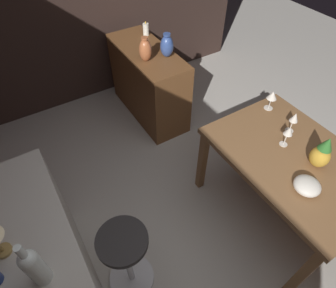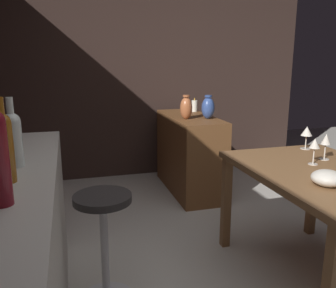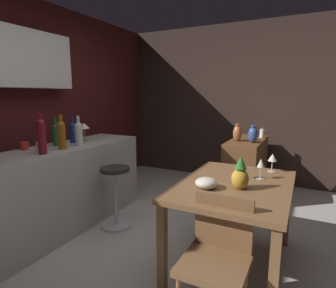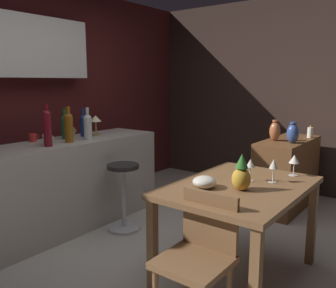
{
  "view_description": "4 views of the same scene",
  "coord_description": "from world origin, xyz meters",
  "px_view_note": "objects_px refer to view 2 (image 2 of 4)",
  "views": [
    {
      "loc": [
        -0.62,
        1.0,
        2.29
      ],
      "look_at": [
        0.52,
        0.3,
        0.85
      ],
      "focal_mm": 30.32,
      "sensor_mm": 36.0,
      "label": 1
    },
    {
      "loc": [
        -1.7,
        1.0,
        1.4
      ],
      "look_at": [
        0.48,
        0.39,
        0.86
      ],
      "focal_mm": 38.05,
      "sensor_mm": 36.0,
      "label": 2
    },
    {
      "loc": [
        -2.13,
        -0.96,
        1.46
      ],
      "look_at": [
        0.68,
        0.47,
        0.88
      ],
      "focal_mm": 29.14,
      "sensor_mm": 36.0,
      "label": 3
    },
    {
      "loc": [
        -2.3,
        -1.58,
        1.49
      ],
      "look_at": [
        0.51,
        0.57,
        0.86
      ],
      "focal_mm": 37.88,
      "sensor_mm": 36.0,
      "label": 4
    }
  ],
  "objects_px": {
    "fruit_bowl": "(328,178)",
    "dining_table": "(324,185)",
    "wine_bottle_clear": "(13,137)",
    "wine_bottle_amber": "(3,144)",
    "vase_copper": "(186,108)",
    "wine_glass_right": "(326,140)",
    "pillar_candle_tall": "(194,106)",
    "vase_ceramic_blue": "(208,108)",
    "bar_stool": "(105,248)",
    "wine_glass_center": "(315,144)",
    "wine_glass_left": "(307,132)",
    "sideboard_cabinet": "(189,154)"
  },
  "relations": [
    {
      "from": "bar_stool",
      "to": "wine_glass_center",
      "type": "bearing_deg",
      "value": -89.46
    },
    {
      "from": "wine_glass_left",
      "to": "wine_glass_center",
      "type": "xyz_separation_m",
      "value": [
        -0.36,
        0.21,
        0.0
      ]
    },
    {
      "from": "wine_glass_right",
      "to": "sideboard_cabinet",
      "type": "bearing_deg",
      "value": 14.86
    },
    {
      "from": "sideboard_cabinet",
      "to": "pillar_candle_tall",
      "type": "bearing_deg",
      "value": -27.96
    },
    {
      "from": "dining_table",
      "to": "vase_ceramic_blue",
      "type": "height_order",
      "value": "vase_ceramic_blue"
    },
    {
      "from": "bar_stool",
      "to": "vase_ceramic_blue",
      "type": "distance_m",
      "value": 1.95
    },
    {
      "from": "wine_glass_center",
      "to": "fruit_bowl",
      "type": "height_order",
      "value": "wine_glass_center"
    },
    {
      "from": "wine_glass_right",
      "to": "wine_bottle_clear",
      "type": "relative_size",
      "value": 0.54
    },
    {
      "from": "wine_glass_right",
      "to": "wine_glass_center",
      "type": "bearing_deg",
      "value": 117.98
    },
    {
      "from": "wine_glass_center",
      "to": "wine_bottle_amber",
      "type": "xyz_separation_m",
      "value": [
        -0.33,
        1.76,
        0.19
      ]
    },
    {
      "from": "wine_glass_left",
      "to": "wine_glass_right",
      "type": "height_order",
      "value": "wine_glass_right"
    },
    {
      "from": "vase_copper",
      "to": "wine_glass_left",
      "type": "bearing_deg",
      "value": -152.1
    },
    {
      "from": "wine_glass_center",
      "to": "vase_ceramic_blue",
      "type": "relative_size",
      "value": 0.73
    },
    {
      "from": "vase_ceramic_blue",
      "to": "wine_glass_left",
      "type": "bearing_deg",
      "value": -160.95
    },
    {
      "from": "wine_glass_left",
      "to": "wine_bottle_clear",
      "type": "bearing_deg",
      "value": 103.24
    },
    {
      "from": "wine_glass_left",
      "to": "wine_bottle_amber",
      "type": "height_order",
      "value": "wine_bottle_amber"
    },
    {
      "from": "sideboard_cabinet",
      "to": "wine_glass_right",
      "type": "xyz_separation_m",
      "value": [
        -1.56,
        -0.41,
        0.46
      ]
    },
    {
      "from": "fruit_bowl",
      "to": "vase_copper",
      "type": "distance_m",
      "value": 1.83
    },
    {
      "from": "vase_ceramic_blue",
      "to": "bar_stool",
      "type": "bearing_deg",
      "value": 140.31
    },
    {
      "from": "sideboard_cabinet",
      "to": "wine_glass_center",
      "type": "height_order",
      "value": "wine_glass_center"
    },
    {
      "from": "wine_bottle_clear",
      "to": "wine_bottle_amber",
      "type": "distance_m",
      "value": 0.23
    },
    {
      "from": "fruit_bowl",
      "to": "dining_table",
      "type": "bearing_deg",
      "value": -37.6
    },
    {
      "from": "dining_table",
      "to": "wine_glass_left",
      "type": "height_order",
      "value": "wine_glass_left"
    },
    {
      "from": "wine_bottle_clear",
      "to": "vase_copper",
      "type": "bearing_deg",
      "value": -41.53
    },
    {
      "from": "wine_glass_right",
      "to": "wine_bottle_amber",
      "type": "xyz_separation_m",
      "value": [
        -0.41,
        1.91,
        0.19
      ]
    },
    {
      "from": "wine_glass_right",
      "to": "wine_glass_center",
      "type": "height_order",
      "value": "wine_glass_right"
    },
    {
      "from": "vase_ceramic_blue",
      "to": "wine_bottle_amber",
      "type": "bearing_deg",
      "value": 137.45
    },
    {
      "from": "sideboard_cabinet",
      "to": "vase_ceramic_blue",
      "type": "bearing_deg",
      "value": -153.07
    },
    {
      "from": "wine_glass_center",
      "to": "wine_bottle_amber",
      "type": "relative_size",
      "value": 0.49
    },
    {
      "from": "dining_table",
      "to": "pillar_candle_tall",
      "type": "bearing_deg",
      "value": 2.66
    },
    {
      "from": "wine_bottle_clear",
      "to": "sideboard_cabinet",
      "type": "bearing_deg",
      "value": -40.51
    },
    {
      "from": "wine_bottle_clear",
      "to": "vase_copper",
      "type": "xyz_separation_m",
      "value": [
        1.56,
        -1.38,
        -0.11
      ]
    },
    {
      "from": "pillar_candle_tall",
      "to": "wine_bottle_amber",
      "type": "bearing_deg",
      "value": 143.9
    },
    {
      "from": "sideboard_cabinet",
      "to": "vase_ceramic_blue",
      "type": "xyz_separation_m",
      "value": [
        -0.22,
        -0.11,
        0.52
      ]
    },
    {
      "from": "dining_table",
      "to": "sideboard_cabinet",
      "type": "xyz_separation_m",
      "value": [
        1.78,
        0.25,
        -0.24
      ]
    },
    {
      "from": "wine_bottle_clear",
      "to": "vase_ceramic_blue",
      "type": "bearing_deg",
      "value": -46.45
    },
    {
      "from": "wine_bottle_amber",
      "to": "vase_copper",
      "type": "xyz_separation_m",
      "value": [
        1.79,
        -1.39,
        -0.13
      ]
    },
    {
      "from": "fruit_bowl",
      "to": "wine_bottle_clear",
      "type": "xyz_separation_m",
      "value": [
        0.26,
        1.56,
        0.26
      ]
    },
    {
      "from": "fruit_bowl",
      "to": "wine_bottle_amber",
      "type": "relative_size",
      "value": 0.49
    },
    {
      "from": "wine_glass_left",
      "to": "wine_glass_center",
      "type": "relative_size",
      "value": 1.0
    },
    {
      "from": "wine_glass_left",
      "to": "wine_bottle_clear",
      "type": "xyz_separation_m",
      "value": [
        -0.46,
        1.96,
        0.17
      ]
    },
    {
      "from": "wine_bottle_clear",
      "to": "vase_ceramic_blue",
      "type": "height_order",
      "value": "wine_bottle_clear"
    },
    {
      "from": "pillar_candle_tall",
      "to": "sideboard_cabinet",
      "type": "bearing_deg",
      "value": 152.04
    },
    {
      "from": "wine_glass_right",
      "to": "pillar_candle_tall",
      "type": "distance_m",
      "value": 1.87
    },
    {
      "from": "dining_table",
      "to": "wine_glass_center",
      "type": "distance_m",
      "value": 0.26
    },
    {
      "from": "wine_bottle_clear",
      "to": "bar_stool",
      "type": "bearing_deg",
      "value": -78.32
    },
    {
      "from": "bar_stool",
      "to": "pillar_candle_tall",
      "type": "height_order",
      "value": "pillar_candle_tall"
    },
    {
      "from": "vase_copper",
      "to": "vase_ceramic_blue",
      "type": "height_order",
      "value": "vase_copper"
    },
    {
      "from": "wine_glass_center",
      "to": "vase_copper",
      "type": "bearing_deg",
      "value": 14.18
    },
    {
      "from": "wine_glass_right",
      "to": "fruit_bowl",
      "type": "height_order",
      "value": "wine_glass_right"
    }
  ]
}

